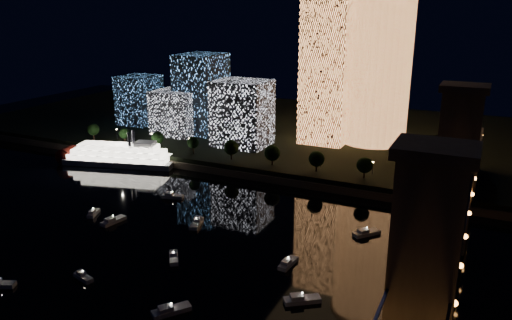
{
  "coord_description": "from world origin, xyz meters",
  "views": [
    {
      "loc": [
        71.54,
        -100.71,
        70.88
      ],
      "look_at": [
        -2.14,
        55.0,
        17.57
      ],
      "focal_mm": 35.0,
      "sensor_mm": 36.0,
      "label": 1
    }
  ],
  "objects_px": {
    "tower_cylindrical": "(379,52)",
    "riverboat": "(115,155)",
    "tower_rectangular": "(328,71)",
    "truss_bridge": "(433,267)"
  },
  "relations": [
    {
      "from": "tower_cylindrical",
      "to": "riverboat",
      "type": "relative_size",
      "value": 1.56
    },
    {
      "from": "tower_cylindrical",
      "to": "tower_rectangular",
      "type": "bearing_deg",
      "value": -155.35
    },
    {
      "from": "tower_rectangular",
      "to": "truss_bridge",
      "type": "relative_size",
      "value": 0.27
    },
    {
      "from": "tower_rectangular",
      "to": "truss_bridge",
      "type": "xyz_separation_m",
      "value": [
        66.89,
        -132.64,
        -24.32
      ]
    },
    {
      "from": "tower_cylindrical",
      "to": "truss_bridge",
      "type": "distance_m",
      "value": 153.3
    },
    {
      "from": "tower_cylindrical",
      "to": "tower_rectangular",
      "type": "relative_size",
      "value": 1.25
    },
    {
      "from": "tower_rectangular",
      "to": "truss_bridge",
      "type": "distance_m",
      "value": 150.53
    },
    {
      "from": "tower_rectangular",
      "to": "riverboat",
      "type": "relative_size",
      "value": 1.25
    },
    {
      "from": "truss_bridge",
      "to": "tower_rectangular",
      "type": "bearing_deg",
      "value": 116.76
    },
    {
      "from": "truss_bridge",
      "to": "riverboat",
      "type": "relative_size",
      "value": 4.67
    }
  ]
}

